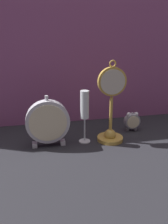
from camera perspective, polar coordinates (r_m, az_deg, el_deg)
The scene contains 6 objects.
ground_plane at distance 1.04m, azimuth 0.93°, elevation -8.29°, with size 4.00×4.00×0.00m, color #232328.
fabric_backdrop_drape at distance 1.25m, azimuth -2.43°, elevation 14.58°, with size 1.79×0.01×0.76m, color #8E4C7F.
pocket_watch_on_stand at distance 1.07m, azimuth 6.20°, elevation 0.08°, with size 0.12×0.11×0.35m.
alarm_clock_twin_bell at distance 1.22m, azimuth 10.95°, elevation -1.91°, with size 0.07×0.03×0.09m.
mantel_clock_silver at distance 1.03m, azimuth -8.28°, elevation -2.28°, with size 0.18×0.04×0.22m.
champagne_flute at distance 1.05m, azimuth 0.22°, elevation 0.76°, with size 0.05×0.05×0.23m.
Camera 1 is at (-0.21, -0.90, 0.48)m, focal length 40.00 mm.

